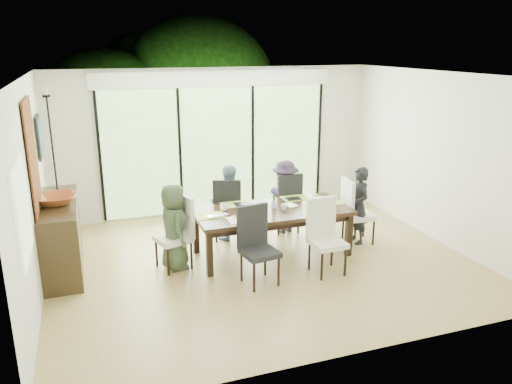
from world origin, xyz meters
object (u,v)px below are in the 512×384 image
object	(u,v)px
cup_b	(284,207)
person_far_left	(228,203)
chair_left_end	(173,233)
chair_right_end	(359,211)
cup_c	(317,199)
table_top	(272,211)
person_far_right	(285,197)
chair_far_right	(284,201)
laptop	(219,217)
bowl	(56,199)
person_right_end	(358,205)
cup_a	(224,208)
chair_far_left	(228,208)
chair_near_left	(260,247)
vase	(274,204)
sideboard	(61,236)
person_left_end	(174,227)
chair_near_right	(328,237)

from	to	relation	value
cup_b	person_far_left	bearing A→B (deg)	122.83
chair_left_end	chair_right_end	bearing A→B (deg)	72.91
chair_left_end	cup_c	size ratio (longest dim) A/B	8.87
table_top	person_far_right	bearing A→B (deg)	56.47
chair_left_end	chair_far_right	distance (m)	2.22
laptop	bowl	distance (m)	2.23
chair_far_right	person_right_end	world-z (taller)	person_right_end
person_far_left	cup_a	distance (m)	0.74
chair_far_right	person_right_end	distance (m)	1.26
chair_far_left	chair_near_left	world-z (taller)	same
vase	sideboard	bearing A→B (deg)	171.57
laptop	person_far_left	bearing A→B (deg)	56.59
person_left_end	cup_c	xyz separation A→B (m)	(2.28, 0.10, 0.15)
chair_far_left	laptop	size ratio (longest dim) A/B	3.33
cup_c	person_right_end	bearing A→B (deg)	-8.37
chair_right_end	person_right_end	bearing A→B (deg)	96.36
chair_near_right	laptop	world-z (taller)	chair_near_right
table_top	person_far_left	xyz separation A→B (m)	(-0.45, 0.83, -0.07)
chair_right_end	person_left_end	xyz separation A→B (m)	(-2.98, 0.00, 0.09)
person_right_end	person_far_right	size ratio (longest dim) A/B	1.00
chair_far_left	chair_near_left	size ratio (longest dim) A/B	1.00
person_far_left	person_left_end	bearing A→B (deg)	37.92
chair_right_end	vase	bearing A→B (deg)	94.39
person_far_right	person_left_end	bearing A→B (deg)	10.13
chair_near_right	bowl	bearing A→B (deg)	157.38
laptop	chair_left_end	bearing A→B (deg)	161.12
chair_near_right	person_left_end	bearing A→B (deg)	153.65
chair_right_end	table_top	bearing A→B (deg)	96.36
person_far_right	sideboard	distance (m)	3.56
person_far_right	laptop	size ratio (longest dim) A/B	3.91
person_right_end	vase	xyz separation A→B (m)	(-1.43, 0.05, 0.16)
person_far_left	laptop	distance (m)	1.02
chair_near_right	cup_b	bearing A→B (deg)	111.82
vase	sideboard	size ratio (longest dim) A/B	0.07
person_left_end	chair_far_right	bearing A→B (deg)	-71.51
chair_near_right	bowl	distance (m)	3.76
chair_near_right	person_far_left	xyz separation A→B (m)	(-0.95, 1.70, 0.09)
cup_b	table_top	bearing A→B (deg)	146.31
cup_a	chair_far_right	bearing A→B (deg)	29.25
chair_near_right	bowl	xyz separation A→B (m)	(-3.49, 1.27, 0.54)
sideboard	bowl	distance (m)	0.57
table_top	chair_far_left	xyz separation A→B (m)	(-0.45, 0.85, -0.16)
person_far_left	person_far_right	size ratio (longest dim) A/B	1.00
vase	person_left_end	bearing A→B (deg)	-178.13
bowl	chair_near_right	bearing A→B (deg)	-19.99
person_far_right	chair_right_end	bearing A→B (deg)	126.75
sideboard	vase	bearing A→B (deg)	-8.43
chair_near_right	person_left_end	distance (m)	2.16
chair_near_left	chair_left_end	bearing A→B (deg)	130.01
table_top	vase	size ratio (longest dim) A/B	20.00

